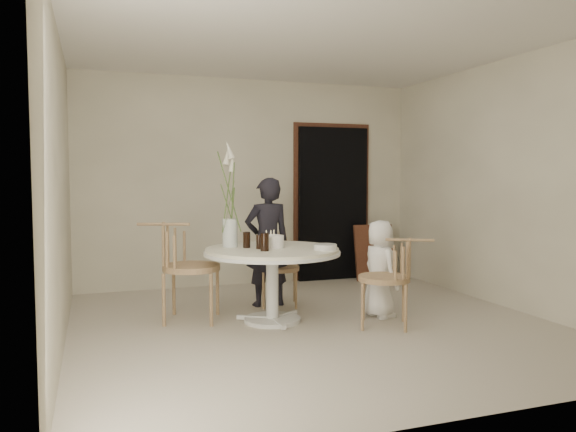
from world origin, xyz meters
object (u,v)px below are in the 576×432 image
object	(u,v)px
chair_right	(397,269)
boy	(380,269)
table	(272,260)
girl	(267,242)
birthday_cake	(271,242)
chair_far	(279,259)
flower_vase	(230,210)
chair_left	(177,257)

from	to	relation	value
chair_right	boy	distance (m)	0.40
boy	table	bearing A→B (deg)	76.09
girl	birthday_cake	xyz separation A→B (m)	(-0.17, -0.66, 0.08)
chair_far	flower_vase	xyz separation A→B (m)	(-0.69, -0.52, 0.60)
chair_left	flower_vase	world-z (taller)	flower_vase
chair_right	chair_far	bearing A→B (deg)	-122.54
birthday_cake	flower_vase	world-z (taller)	flower_vase
boy	flower_vase	bearing A→B (deg)	69.51
chair_left	boy	world-z (taller)	boy
birthday_cake	flower_vase	bearing A→B (deg)	150.03
chair_right	chair_left	xyz separation A→B (m)	(-1.93, 0.92, 0.08)
chair_left	chair_right	bearing A→B (deg)	-95.77
girl	boy	xyz separation A→B (m)	(0.93, -0.86, -0.21)
chair_far	girl	bearing A→B (deg)	-140.01
chair_left	flower_vase	size ratio (longest dim) A/B	0.94
chair_far	boy	xyz separation A→B (m)	(0.77, -0.93, -0.00)
boy	birthday_cake	world-z (taller)	boy
chair_far	chair_right	bearing A→B (deg)	-43.22
table	flower_vase	size ratio (longest dim) A/B	1.27
girl	birthday_cake	size ratio (longest dim) A/B	5.58
chair_right	flower_vase	bearing A→B (deg)	-90.91
chair_left	flower_vase	xyz separation A→B (m)	(0.50, -0.13, 0.46)
table	flower_vase	bearing A→B (deg)	147.52
table	boy	xyz separation A→B (m)	(1.09, -0.17, -0.12)
flower_vase	girl	bearing A→B (deg)	40.78
table	flower_vase	xyz separation A→B (m)	(-0.37, 0.23, 0.48)
boy	birthday_cake	distance (m)	1.15
chair_far	chair_right	world-z (taller)	chair_right
chair_left	flower_vase	distance (m)	0.70
chair_far	boy	distance (m)	1.20
girl	table	bearing A→B (deg)	73.37
chair_left	birthday_cake	size ratio (longest dim) A/B	3.87
chair_far	birthday_cake	size ratio (longest dim) A/B	3.03
chair_left	girl	size ratio (longest dim) A/B	0.69
chair_left	boy	size ratio (longest dim) A/B	1.00
chair_far	chair_left	xyz separation A→B (m)	(-1.19, -0.39, 0.14)
girl	boy	distance (m)	1.28
chair_far	chair_left	world-z (taller)	chair_left
flower_vase	table	bearing A→B (deg)	-32.48
table	boy	bearing A→B (deg)	-8.89
flower_vase	chair_left	bearing A→B (deg)	165.78
flower_vase	chair_far	bearing A→B (deg)	37.16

